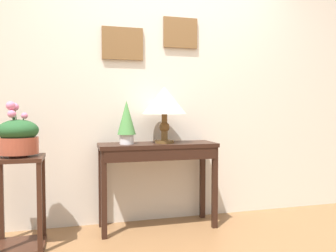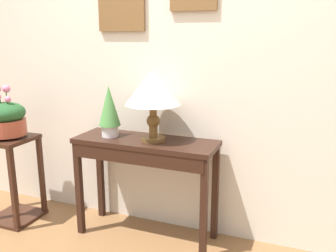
% 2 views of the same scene
% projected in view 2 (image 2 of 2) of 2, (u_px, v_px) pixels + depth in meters
% --- Properties ---
extents(back_wall_with_art, '(9.00, 0.13, 2.80)m').
position_uv_depth(back_wall_with_art, '(172.00, 50.00, 2.69)').
color(back_wall_with_art, beige).
rests_on(back_wall_with_art, ground).
extents(console_table, '(1.05, 0.37, 0.77)m').
position_uv_depth(console_table, '(144.00, 157.00, 2.64)').
color(console_table, black).
rests_on(console_table, ground).
extents(table_lamp, '(0.40, 0.40, 0.50)m').
position_uv_depth(table_lamp, '(153.00, 90.00, 2.52)').
color(table_lamp, brown).
rests_on(table_lamp, console_table).
extents(potted_plant_on_console, '(0.16, 0.16, 0.38)m').
position_uv_depth(potted_plant_on_console, '(109.00, 109.00, 2.67)').
color(potted_plant_on_console, silver).
rests_on(potted_plant_on_console, console_table).
extents(pedestal_stand_left, '(0.36, 0.36, 0.71)m').
position_uv_depth(pedestal_stand_left, '(13.00, 179.00, 2.99)').
color(pedestal_stand_left, '#381E14').
rests_on(pedestal_stand_left, ground).
extents(planter_bowl_wide, '(0.30, 0.30, 0.42)m').
position_uv_depth(planter_bowl_wide, '(6.00, 118.00, 2.86)').
color(planter_bowl_wide, '#9E4733').
rests_on(planter_bowl_wide, pedestal_stand_left).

